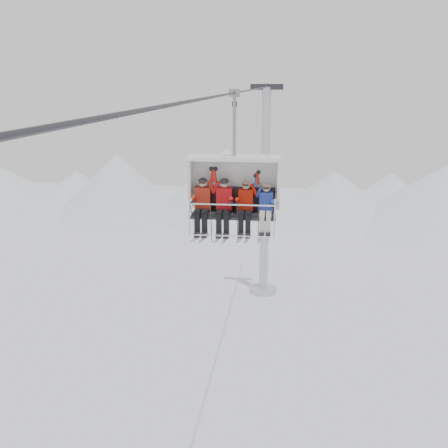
# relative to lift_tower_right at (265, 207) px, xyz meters

# --- Properties ---
(ridgeline) EXTENTS (72.00, 21.00, 7.00)m
(ridgeline) POSITION_rel_lift_tower_right_xyz_m (-1.58, 20.05, -2.94)
(ridgeline) COLOR silver
(ridgeline) RESTS_ON ground
(lift_tower_right) EXTENTS (2.00, 1.80, 13.48)m
(lift_tower_right) POSITION_rel_lift_tower_right_xyz_m (0.00, 0.00, 0.00)
(lift_tower_right) COLOR #B5B8BD
(lift_tower_right) RESTS_ON ground
(haul_cable) EXTENTS (0.06, 50.00, 0.06)m
(haul_cable) POSITION_rel_lift_tower_right_xyz_m (0.00, -22.00, 7.52)
(haul_cable) COLOR #2A2A2E
(haul_cable) RESTS_ON lift_tower_left
(chairlift_carrier) EXTENTS (2.58, 1.17, 3.98)m
(chairlift_carrier) POSITION_rel_lift_tower_right_xyz_m (0.00, -19.46, 4.94)
(chairlift_carrier) COLOR black
(chairlift_carrier) RESTS_ON haul_cable
(skier_far_left) EXTENTS (0.44, 1.69, 1.74)m
(skier_far_left) POSITION_rel_lift_tower_right_xyz_m (-0.88, -19.76, 4.46)
(skier_far_left) COLOR #AA2213
(skier_far_left) RESTS_ON chairlift_carrier
(skier_center_left) EXTENTS (0.44, 1.69, 1.74)m
(skier_center_left) POSITION_rel_lift_tower_right_xyz_m (-0.27, -19.76, 4.46)
(skier_center_left) COLOR red
(skier_center_left) RESTS_ON chairlift_carrier
(skier_center_right) EXTENTS (0.42, 1.69, 1.65)m
(skier_center_right) POSITION_rel_lift_tower_right_xyz_m (0.35, -19.77, 4.44)
(skier_center_right) COLOR #B01605
(skier_center_right) RESTS_ON chairlift_carrier
(skier_far_right) EXTENTS (0.38, 1.69, 1.52)m
(skier_far_right) POSITION_rel_lift_tower_right_xyz_m (0.92, -19.78, 4.40)
(skier_far_right) COLOR #243AA0
(skier_far_right) RESTS_ON chairlift_carrier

